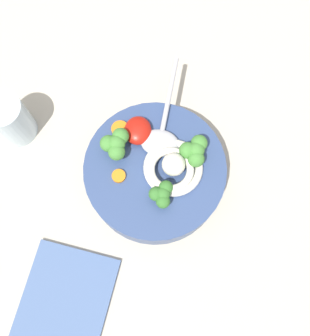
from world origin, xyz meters
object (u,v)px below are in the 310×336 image
Objects in this scene: drinking_glass at (10,119)px; folded_napkin at (64,307)px; noodle_pile at (173,167)px; soup_bowl at (155,173)px; soup_spoon at (161,135)px.

drinking_glass is 31.30cm from folded_napkin.
noodle_pile reaches higher than folded_napkin.
drinking_glass reaches higher than soup_bowl.
soup_bowl is 6.58cm from soup_spoon.
noodle_pile is at bearing 72.25° from drinking_glass.
drinking_glass is at bearing -107.75° from noodle_pile.
noodle_pile is (0.20, 2.64, 4.41)cm from soup_bowl.
soup_spoon is at bearing -161.85° from noodle_pile.
folded_napkin is at bearing 19.75° from drinking_glass.
drinking_glass is 0.51× the size of folded_napkin.
soup_bowl is 1.23× the size of folded_napkin.
folded_napkin is at bearing -38.16° from noodle_pile.
drinking_glass reaches higher than folded_napkin.
soup_spoon is at bearing 82.77° from drinking_glass.
folded_napkin is at bearing -33.09° from soup_bowl.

